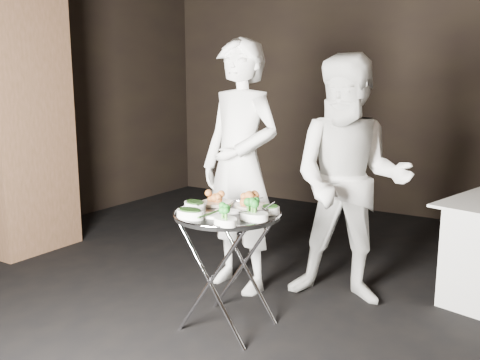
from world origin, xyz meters
The scene contains 17 objects.
floor centered at (0.00, 0.00, -0.03)m, with size 6.00×7.00×0.05m, color black.
wall_back centered at (0.00, 3.52, 1.50)m, with size 6.00×0.05×3.00m, color black.
column_left centered at (-2.58, 0.30, 1.50)m, with size 0.80×0.80×3.00m, color brown.
tray_stand centered at (0.08, -0.06, 0.42)m, with size 0.51×0.43×0.75m.
serving_tray centered at (0.08, -0.06, 0.76)m, with size 0.68×0.68×0.03m.
potato_plate_a centered at (-0.10, 0.09, 0.80)m, with size 0.22×0.22×0.08m.
potato_plate_b centered at (0.13, 0.14, 0.80)m, with size 0.22×0.22×0.08m.
greens_bowl centered at (0.32, 0.06, 0.80)m, with size 0.12×0.12×0.07m.
asparagus_plate_a centered at (0.08, -0.06, 0.78)m, with size 0.19×0.15×0.03m.
asparagus_plate_b centered at (0.06, -0.20, 0.78)m, with size 0.17×0.10×0.03m.
spinach_bowl_a centered at (-0.14, -0.11, 0.80)m, with size 0.21×0.17×0.07m.
spinach_bowl_b centered at (-0.04, -0.29, 0.80)m, with size 0.19×0.13×0.08m.
broccoli_bowl_a centered at (0.31, -0.12, 0.80)m, with size 0.18×0.14×0.07m.
broccoli_bowl_b centered at (0.22, -0.30, 0.80)m, with size 0.20×0.17×0.07m.
serving_utensils centered at (0.09, 0.01, 0.82)m, with size 0.58×0.42×0.01m.
waiter_left centered at (-0.22, 0.56, 0.95)m, with size 0.69×0.45×1.89m, color white.
waiter_right centered at (0.57, 0.75, 0.88)m, with size 0.86×0.67×1.77m, color white.
Camera 1 is at (1.77, -2.63, 1.56)m, focal length 38.00 mm.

